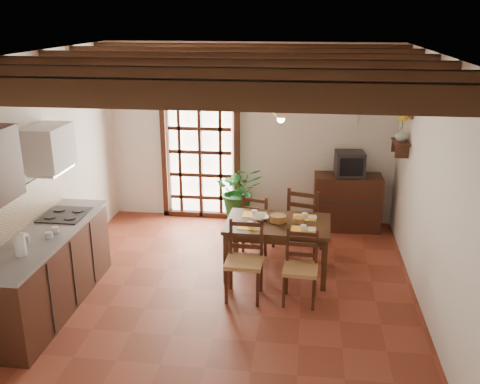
% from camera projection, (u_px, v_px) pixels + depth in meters
% --- Properties ---
extents(ground_plane, '(5.00, 5.00, 0.00)m').
position_uv_depth(ground_plane, '(228.00, 292.00, 6.47)').
color(ground_plane, brown).
extents(room_shell, '(4.52, 5.02, 2.81)m').
position_uv_depth(room_shell, '(226.00, 146.00, 5.89)').
color(room_shell, silver).
rests_on(room_shell, ground_plane).
extents(ceiling_beams, '(4.50, 4.34, 0.20)m').
position_uv_depth(ceiling_beams, '(226.00, 65.00, 5.61)').
color(ceiling_beams, black).
rests_on(ceiling_beams, room_shell).
extents(french_door, '(1.26, 0.11, 2.32)m').
position_uv_depth(french_door, '(200.00, 147.00, 8.49)').
color(french_door, white).
rests_on(french_door, ground_plane).
extents(kitchen_counter, '(0.64, 2.25, 1.38)m').
position_uv_depth(kitchen_counter, '(47.00, 270.00, 5.99)').
color(kitchen_counter, '#331910').
rests_on(kitchen_counter, ground_plane).
extents(range_hood, '(0.38, 0.60, 0.54)m').
position_uv_depth(range_hood, '(49.00, 149.00, 6.11)').
color(range_hood, white).
rests_on(range_hood, room_shell).
extents(counter_items, '(0.50, 1.43, 0.25)m').
position_uv_depth(counter_items, '(46.00, 227.00, 5.92)').
color(counter_items, black).
rests_on(counter_items, kitchen_counter).
extents(dining_table, '(1.33, 0.88, 0.71)m').
position_uv_depth(dining_table, '(278.00, 229.00, 6.75)').
color(dining_table, '#3A2212').
rests_on(dining_table, ground_plane).
extents(chair_near_left, '(0.44, 0.42, 0.93)m').
position_uv_depth(chair_near_left, '(244.00, 275.00, 6.28)').
color(chair_near_left, '#AB7E49').
rests_on(chair_near_left, ground_plane).
extents(chair_near_right, '(0.41, 0.39, 0.85)m').
position_uv_depth(chair_near_right, '(300.00, 281.00, 6.19)').
color(chair_near_right, '#AB7E49').
rests_on(chair_near_right, ground_plane).
extents(chair_far_left, '(0.48, 0.47, 0.85)m').
position_uv_depth(chair_far_left, '(258.00, 232.00, 7.53)').
color(chair_far_left, '#AB7E49').
rests_on(chair_far_left, ground_plane).
extents(chair_far_right, '(0.55, 0.53, 0.98)m').
position_uv_depth(chair_far_right, '(305.00, 233.00, 7.42)').
color(chair_far_right, '#AB7E49').
rests_on(chair_far_right, ground_plane).
extents(table_setting, '(0.95, 0.64, 0.09)m').
position_uv_depth(table_setting, '(278.00, 223.00, 6.72)').
color(table_setting, yellow).
rests_on(table_setting, dining_table).
extents(table_bowl, '(0.27, 0.27, 0.05)m').
position_uv_depth(table_bowl, '(260.00, 218.00, 6.79)').
color(table_bowl, white).
rests_on(table_bowl, dining_table).
extents(sideboard, '(1.03, 0.49, 0.86)m').
position_uv_depth(sideboard, '(347.00, 202.00, 8.24)').
color(sideboard, '#331910').
rests_on(sideboard, ground_plane).
extents(crt_tv, '(0.46, 0.43, 0.36)m').
position_uv_depth(crt_tv, '(350.00, 164.00, 8.03)').
color(crt_tv, black).
rests_on(crt_tv, sideboard).
extents(fuse_box, '(0.25, 0.03, 0.32)m').
position_uv_depth(fuse_box, '(349.00, 114.00, 8.06)').
color(fuse_box, white).
rests_on(fuse_box, room_shell).
extents(plant_pot, '(0.36, 0.36, 0.22)m').
position_uv_depth(plant_pot, '(239.00, 218.00, 8.47)').
color(plant_pot, maroon).
rests_on(plant_pot, ground_plane).
extents(potted_plant, '(2.22, 2.03, 2.08)m').
position_uv_depth(potted_plant, '(239.00, 191.00, 8.32)').
color(potted_plant, '#144C19').
rests_on(potted_plant, ground_plane).
extents(wall_shelf, '(0.20, 0.42, 0.20)m').
position_uv_depth(wall_shelf, '(400.00, 145.00, 7.23)').
color(wall_shelf, '#331910').
rests_on(wall_shelf, room_shell).
extents(shelf_vase, '(0.15, 0.15, 0.15)m').
position_uv_depth(shelf_vase, '(401.00, 135.00, 7.19)').
color(shelf_vase, '#B2BFB2').
rests_on(shelf_vase, wall_shelf).
extents(shelf_flowers, '(0.14, 0.14, 0.36)m').
position_uv_depth(shelf_flowers, '(403.00, 119.00, 7.12)').
color(shelf_flowers, yellow).
rests_on(shelf_flowers, shelf_vase).
extents(framed_picture, '(0.03, 0.32, 0.32)m').
position_uv_depth(framed_picture, '(411.00, 105.00, 7.05)').
color(framed_picture, brown).
rests_on(framed_picture, room_shell).
extents(pendant_lamp, '(0.36, 0.36, 0.84)m').
position_uv_depth(pendant_lamp, '(281.00, 113.00, 6.37)').
color(pendant_lamp, black).
rests_on(pendant_lamp, room_shell).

